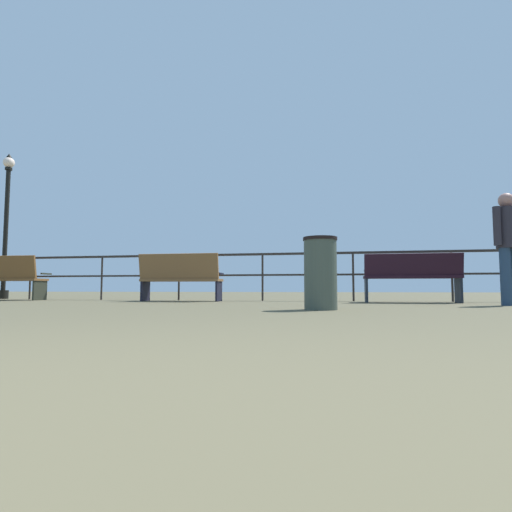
# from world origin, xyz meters

# --- Properties ---
(pier_railing) EXTENTS (21.30, 0.05, 1.04)m
(pier_railing) POSITION_xyz_m (0.00, 8.60, 0.77)
(pier_railing) COLOR #2A2421
(pier_railing) RESTS_ON ground_plane
(bench_far_left) EXTENTS (1.55, 0.77, 1.00)m
(bench_far_left) POSITION_xyz_m (-6.69, 7.83, 0.54)
(bench_far_left) COLOR brown
(bench_far_left) RESTS_ON ground_plane
(bench_near_left) EXTENTS (1.71, 0.63, 0.98)m
(bench_near_left) POSITION_xyz_m (-2.57, 7.83, 0.54)
(bench_near_left) COLOR brown
(bench_near_left) RESTS_ON ground_plane
(bench_near_right) EXTENTS (1.74, 0.65, 0.91)m
(bench_near_right) POSITION_xyz_m (2.01, 7.84, 0.52)
(bench_near_right) COLOR black
(bench_near_right) RESTS_ON ground_plane
(lamppost_left) EXTENTS (0.28, 0.28, 3.81)m
(lamppost_left) POSITION_xyz_m (-7.82, 8.92, 2.05)
(lamppost_left) COLOR black
(lamppost_left) RESTS_ON ground_plane
(person_at_railing) EXTENTS (0.50, 0.37, 1.78)m
(person_at_railing) POSITION_xyz_m (3.30, 6.81, 1.02)
(person_at_railing) COLOR navy
(person_at_railing) RESTS_ON ground_plane
(trash_bin) EXTENTS (0.43, 0.43, 0.91)m
(trash_bin) POSITION_xyz_m (0.45, 4.92, 0.46)
(trash_bin) COLOR #3D483E
(trash_bin) RESTS_ON ground_plane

